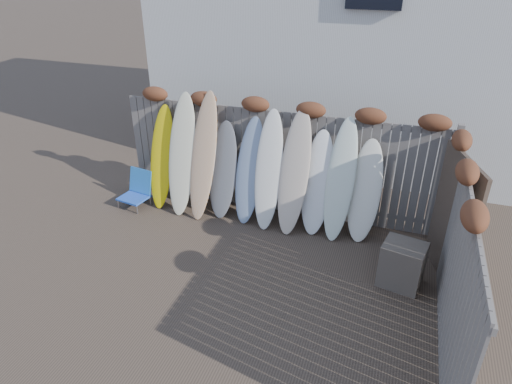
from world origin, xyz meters
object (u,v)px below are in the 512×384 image
(beach_chair, at_px, (137,189))
(lattice_panel, at_px, (453,221))
(wooden_crate, at_px, (402,265))
(surfboard_0, at_px, (162,158))

(beach_chair, bearing_deg, lattice_panel, -4.91)
(beach_chair, height_order, wooden_crate, wooden_crate)
(wooden_crate, height_order, surfboard_0, surfboard_0)
(surfboard_0, bearing_deg, beach_chair, -151.84)
(beach_chair, bearing_deg, surfboard_0, 27.06)
(lattice_panel, bearing_deg, beach_chair, 156.89)
(wooden_crate, relative_size, lattice_panel, 0.35)
(wooden_crate, bearing_deg, lattice_panel, 33.07)
(wooden_crate, height_order, lattice_panel, lattice_panel)
(lattice_panel, bearing_deg, surfboard_0, 153.76)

